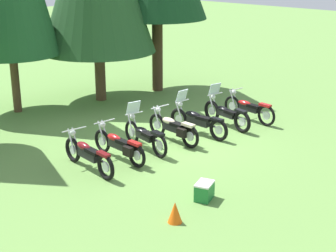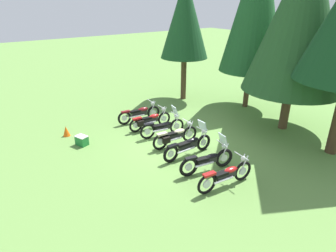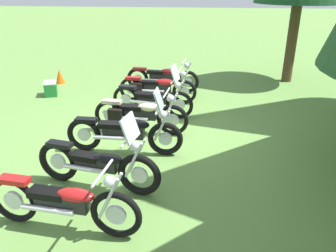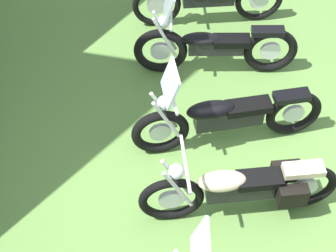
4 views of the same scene
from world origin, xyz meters
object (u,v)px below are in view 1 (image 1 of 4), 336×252
object	(u,v)px
motorcycle_4	(197,121)
motorcycle_5	(226,114)
motorcycle_0	(88,154)
traffic_cone	(175,212)
motorcycle_3	(174,128)
picnic_cooler	(204,191)
motorcycle_2	(145,135)
motorcycle_6	(249,108)
motorcycle_1	(120,145)

from	to	relation	value
motorcycle_4	motorcycle_5	bearing A→B (deg)	-97.09
motorcycle_0	traffic_cone	xyz separation A→B (m)	(-0.50, -3.63, -0.21)
motorcycle_3	picnic_cooler	bearing A→B (deg)	147.65
motorcycle_0	motorcycle_2	distance (m)	2.10
motorcycle_5	motorcycle_6	distance (m)	1.08
motorcycle_5	picnic_cooler	size ratio (longest dim) A/B	3.69
motorcycle_3	motorcycle_6	bearing A→B (deg)	-92.31
motorcycle_0	motorcycle_6	xyz separation A→B (m)	(6.58, -0.55, 0.00)
motorcycle_5	motorcycle_6	world-z (taller)	motorcycle_5
motorcycle_6	traffic_cone	size ratio (longest dim) A/B	4.74
motorcycle_6	traffic_cone	xyz separation A→B (m)	(-7.08, -3.08, -0.21)
motorcycle_0	motorcycle_2	size ratio (longest dim) A/B	1.08
motorcycle_0	picnic_cooler	bearing A→B (deg)	-160.86
motorcycle_0	traffic_cone	world-z (taller)	motorcycle_0
motorcycle_4	picnic_cooler	size ratio (longest dim) A/B	3.95
motorcycle_1	motorcycle_4	distance (m)	3.16
traffic_cone	motorcycle_0	bearing A→B (deg)	82.22
motorcycle_0	motorcycle_6	world-z (taller)	motorcycle_6
motorcycle_3	motorcycle_4	distance (m)	1.03
motorcycle_3	motorcycle_4	size ratio (longest dim) A/B	0.93
picnic_cooler	motorcycle_4	bearing A→B (deg)	42.62
motorcycle_2	motorcycle_6	distance (m)	4.51
motorcycle_0	motorcycle_1	xyz separation A→B (m)	(1.07, -0.07, -0.01)
traffic_cone	motorcycle_6	bearing A→B (deg)	23.55
motorcycle_5	traffic_cone	world-z (taller)	motorcycle_5
motorcycle_3	motorcycle_2	bearing A→B (deg)	86.33
motorcycle_2	motorcycle_4	size ratio (longest dim) A/B	0.91
picnic_cooler	traffic_cone	xyz separation A→B (m)	(-1.30, -0.26, 0.03)
motorcycle_5	picnic_cooler	distance (m)	5.58
motorcycle_0	motorcycle_4	bearing A→B (deg)	-87.21
motorcycle_1	motorcycle_2	bearing A→B (deg)	-82.74
motorcycle_2	motorcycle_5	bearing A→B (deg)	-86.07
motorcycle_0	traffic_cone	size ratio (longest dim) A/B	4.87
motorcycle_0	traffic_cone	bearing A→B (deg)	178.04
motorcycle_4	motorcycle_2	bearing A→B (deg)	84.24
motorcycle_0	motorcycle_3	xyz separation A→B (m)	(3.20, -0.15, 0.01)
motorcycle_4	motorcycle_5	xyz separation A→B (m)	(1.28, -0.17, -0.01)
motorcycle_4	motorcycle_5	size ratio (longest dim) A/B	1.07
motorcycle_6	picnic_cooler	world-z (taller)	motorcycle_6
motorcycle_2	picnic_cooler	size ratio (longest dim) A/B	3.59
motorcycle_6	traffic_cone	distance (m)	7.72
motorcycle_1	motorcycle_2	size ratio (longest dim) A/B	1.04
motorcycle_0	motorcycle_3	size ratio (longest dim) A/B	1.05
motorcycle_1	motorcycle_2	distance (m)	1.04
motorcycle_6	motorcycle_5	bearing A→B (deg)	87.15
motorcycle_3	traffic_cone	world-z (taller)	motorcycle_3
motorcycle_4	traffic_cone	world-z (taller)	motorcycle_4
motorcycle_3	motorcycle_5	bearing A→B (deg)	-91.46
motorcycle_3	traffic_cone	xyz separation A→B (m)	(-3.70, -3.48, -0.22)
motorcycle_1	motorcycle_4	world-z (taller)	motorcycle_4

